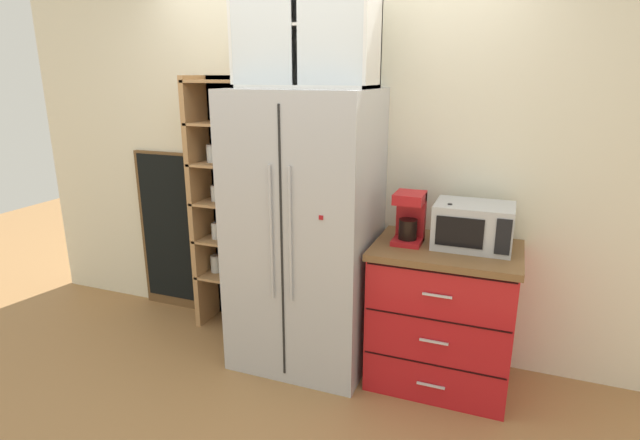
{
  "coord_description": "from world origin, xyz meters",
  "views": [
    {
      "loc": [
        1.2,
        -2.82,
        1.86
      ],
      "look_at": [
        0.1,
        0.0,
        0.98
      ],
      "focal_mm": 28.24,
      "sensor_mm": 36.0,
      "label": 1
    }
  ],
  "objects_px": {
    "bottle_amber": "(448,230)",
    "refrigerator": "(305,232)",
    "microwave": "(473,226)",
    "bottle_clear": "(448,229)",
    "coffee_maker": "(410,217)",
    "mug_sage": "(448,239)",
    "chalkboard_menu": "(173,232)"
  },
  "relations": [
    {
      "from": "bottle_clear",
      "to": "mug_sage",
      "type": "bearing_deg",
      "value": 86.62
    },
    {
      "from": "chalkboard_menu",
      "to": "microwave",
      "type": "bearing_deg",
      "value": -5.6
    },
    {
      "from": "coffee_maker",
      "to": "bottle_amber",
      "type": "distance_m",
      "value": 0.24
    },
    {
      "from": "bottle_amber",
      "to": "chalkboard_menu",
      "type": "bearing_deg",
      "value": 172.71
    },
    {
      "from": "refrigerator",
      "to": "mug_sage",
      "type": "bearing_deg",
      "value": 4.14
    },
    {
      "from": "chalkboard_menu",
      "to": "mug_sage",
      "type": "bearing_deg",
      "value": -6.86
    },
    {
      "from": "coffee_maker",
      "to": "bottle_amber",
      "type": "bearing_deg",
      "value": -2.44
    },
    {
      "from": "microwave",
      "to": "coffee_maker",
      "type": "height_order",
      "value": "coffee_maker"
    },
    {
      "from": "mug_sage",
      "to": "bottle_clear",
      "type": "distance_m",
      "value": 0.08
    },
    {
      "from": "refrigerator",
      "to": "bottle_clear",
      "type": "distance_m",
      "value": 0.89
    },
    {
      "from": "refrigerator",
      "to": "coffee_maker",
      "type": "relative_size",
      "value": 5.74
    },
    {
      "from": "bottle_amber",
      "to": "bottle_clear",
      "type": "height_order",
      "value": "bottle_clear"
    },
    {
      "from": "microwave",
      "to": "coffee_maker",
      "type": "relative_size",
      "value": 1.42
    },
    {
      "from": "bottle_amber",
      "to": "microwave",
      "type": "bearing_deg",
      "value": 21.37
    },
    {
      "from": "coffee_maker",
      "to": "chalkboard_menu",
      "type": "height_order",
      "value": "chalkboard_menu"
    },
    {
      "from": "mug_sage",
      "to": "chalkboard_menu",
      "type": "height_order",
      "value": "chalkboard_menu"
    },
    {
      "from": "refrigerator",
      "to": "bottle_amber",
      "type": "xyz_separation_m",
      "value": [
        0.88,
        0.05,
        0.1
      ]
    },
    {
      "from": "refrigerator",
      "to": "chalkboard_menu",
      "type": "distance_m",
      "value": 1.35
    },
    {
      "from": "refrigerator",
      "to": "microwave",
      "type": "relative_size",
      "value": 4.04
    },
    {
      "from": "bottle_clear",
      "to": "chalkboard_menu",
      "type": "xyz_separation_m",
      "value": [
        -2.17,
        0.29,
        -0.35
      ]
    },
    {
      "from": "mug_sage",
      "to": "bottle_amber",
      "type": "distance_m",
      "value": 0.06
    },
    {
      "from": "coffee_maker",
      "to": "bottle_clear",
      "type": "bearing_deg",
      "value": -5.89
    },
    {
      "from": "chalkboard_menu",
      "to": "refrigerator",
      "type": "bearing_deg",
      "value": -14.17
    },
    {
      "from": "bottle_amber",
      "to": "bottle_clear",
      "type": "relative_size",
      "value": 0.92
    },
    {
      "from": "refrigerator",
      "to": "bottle_amber",
      "type": "bearing_deg",
      "value": 3.09
    },
    {
      "from": "microwave",
      "to": "bottle_clear",
      "type": "xyz_separation_m",
      "value": [
        -0.13,
        -0.07,
        -0.01
      ]
    },
    {
      "from": "bottle_amber",
      "to": "refrigerator",
      "type": "bearing_deg",
      "value": -176.91
    },
    {
      "from": "microwave",
      "to": "chalkboard_menu",
      "type": "height_order",
      "value": "chalkboard_menu"
    },
    {
      "from": "microwave",
      "to": "chalkboard_menu",
      "type": "relative_size",
      "value": 0.34
    },
    {
      "from": "microwave",
      "to": "mug_sage",
      "type": "relative_size",
      "value": 3.71
    },
    {
      "from": "chalkboard_menu",
      "to": "bottle_amber",
      "type": "bearing_deg",
      "value": -7.29
    },
    {
      "from": "bottle_clear",
      "to": "bottle_amber",
      "type": "bearing_deg",
      "value": 90.0
    }
  ]
}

